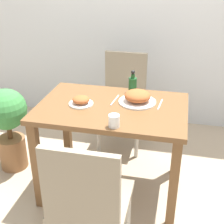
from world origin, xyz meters
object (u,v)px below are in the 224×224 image
Objects in this scene: sauce_bottle at (133,84)px; potted_plant_left at (8,122)px; food_plate at (137,97)px; chair_far at (123,95)px; chair_near at (88,201)px; drink_cup at (114,121)px; side_plate at (81,101)px.

sauce_bottle is 0.24× the size of potted_plant_left.
potted_plant_left is (-1.08, 0.00, -0.33)m from food_plate.
sauce_bottle is (0.16, -0.46, 0.30)m from chair_far.
chair_near reaches higher than food_plate.
drink_cup is 1.12m from potted_plant_left.
sauce_bottle reaches higher than potted_plant_left.
chair_far is 5.12× the size of side_plate.
drink_cup is at bearing -91.97° from sauce_bottle.
chair_far is 0.74m from food_plate.
chair_far is at bearing 78.12° from side_plate.
drink_cup is (0.30, -0.27, 0.01)m from side_plate.
chair_far is at bearing -86.52° from chair_near.
food_plate reaches higher than potted_plant_left.
chair_near is at bearing -99.50° from food_plate.
drink_cup reaches higher than potted_plant_left.
chair_near is at bearing -40.81° from potted_plant_left.
potted_plant_left is at bearing 179.74° from food_plate.
food_plate is at bearing -70.23° from sauce_bottle.
food_plate is at bearing -0.26° from potted_plant_left.
chair_near is 1.04m from sauce_bottle.
potted_plant_left is (-0.86, -0.64, -0.06)m from chair_far.
chair_near reaches higher than side_plate.
side_plate is (-0.25, 0.69, 0.26)m from chair_near.
potted_plant_left is at bearing 158.41° from drink_cup.
chair_near is 1.46m from chair_far.
chair_near is 5.12× the size of side_plate.
chair_far is 1.22× the size of potted_plant_left.
chair_far is at bearing 97.62° from drink_cup.
side_plate reaches higher than potted_plant_left.
chair_far is 1.07m from potted_plant_left.
drink_cup is at bearing -96.70° from chair_near.
potted_plant_left is (-1.02, -0.18, -0.36)m from sauce_bottle.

